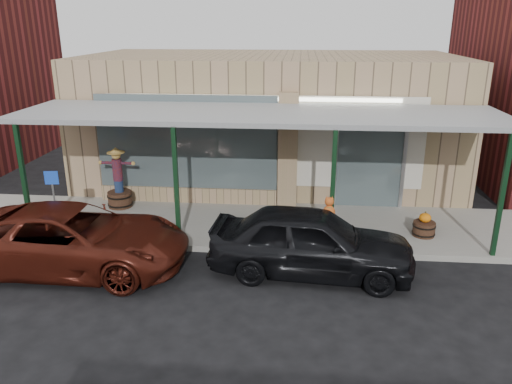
# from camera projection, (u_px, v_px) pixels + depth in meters

# --- Properties ---
(ground) EXTENTS (120.00, 120.00, 0.00)m
(ground) POSITION_uv_depth(u_px,v_px,m) (243.00, 298.00, 9.92)
(ground) COLOR black
(ground) RESTS_ON ground
(sidewalk) EXTENTS (40.00, 3.20, 0.15)m
(sidewalk) POSITION_uv_depth(u_px,v_px,m) (259.00, 225.00, 13.29)
(sidewalk) COLOR gray
(sidewalk) RESTS_ON ground
(storefront) EXTENTS (12.00, 6.25, 4.20)m
(storefront) POSITION_uv_depth(u_px,v_px,m) (270.00, 119.00, 16.93)
(storefront) COLOR #9F7F61
(storefront) RESTS_ON ground
(awning) EXTENTS (12.00, 3.00, 3.04)m
(awning) POSITION_uv_depth(u_px,v_px,m) (259.00, 116.00, 12.30)
(awning) COLOR gray
(awning) RESTS_ON ground
(block_buildings_near) EXTENTS (61.00, 8.00, 8.00)m
(block_buildings_near) POSITION_uv_depth(u_px,v_px,m) (330.00, 66.00, 17.20)
(block_buildings_near) COLOR maroon
(block_buildings_near) RESTS_ON ground
(barrel_scarecrow) EXTENTS (1.07, 0.76, 1.75)m
(barrel_scarecrow) POSITION_uv_depth(u_px,v_px,m) (119.00, 187.00, 14.24)
(barrel_scarecrow) COLOR #442A1B
(barrel_scarecrow) RESTS_ON sidewalk
(barrel_pumpkin) EXTENTS (0.65, 0.65, 0.64)m
(barrel_pumpkin) POSITION_uv_depth(u_px,v_px,m) (424.00, 227.00, 12.39)
(barrel_pumpkin) COLOR #442A1B
(barrel_pumpkin) RESTS_ON sidewalk
(handicap_sign) EXTENTS (0.33, 0.07, 1.62)m
(handicap_sign) POSITION_uv_depth(u_px,v_px,m) (54.00, 194.00, 12.31)
(handicap_sign) COLOR gray
(handicap_sign) RESTS_ON sidewalk
(parked_sedan) EXTENTS (4.50, 2.11, 1.51)m
(parked_sedan) POSITION_uv_depth(u_px,v_px,m) (311.00, 241.00, 10.70)
(parked_sedan) COLOR black
(parked_sedan) RESTS_ON ground
(car_maroon) EXTENTS (5.08, 2.38, 1.41)m
(car_maroon) POSITION_uv_depth(u_px,v_px,m) (73.00, 239.00, 10.94)
(car_maroon) COLOR #4A170E
(car_maroon) RESTS_ON ground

